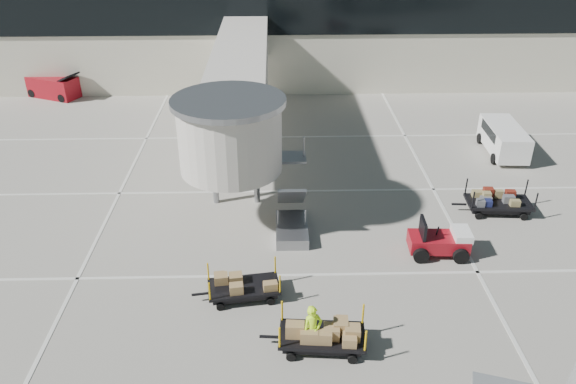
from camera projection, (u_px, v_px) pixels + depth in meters
name	position (u px, v px, depth m)	size (l,w,h in m)	color
ground	(334.00, 308.00, 20.69)	(140.00, 140.00, 0.00)	#B4AEA1
lane_markings	(303.00, 188.00, 28.85)	(40.00, 30.00, 0.02)	silver
terminal	(295.00, 21.00, 44.94)	(64.00, 12.11, 15.20)	beige
jet_bridge	(238.00, 90.00, 29.28)	(5.70, 20.40, 6.03)	beige
baggage_tug	(440.00, 242.00, 23.47)	(2.55, 1.69, 1.63)	maroon
suitcase_cart	(499.00, 203.00, 26.49)	(3.70, 1.68, 1.43)	black
box_cart_near	(322.00, 336.00, 18.60)	(3.58, 1.66, 1.38)	black
box_cart_far	(243.00, 287.00, 20.99)	(3.35, 1.69, 1.29)	black
ground_worker	(313.00, 330.00, 18.36)	(0.67, 0.44, 1.83)	#C1FF1A
minivan	(503.00, 137.00, 32.24)	(2.10, 4.42, 1.64)	white
belt_loader	(53.00, 87.00, 40.93)	(4.31, 3.03, 1.96)	maroon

